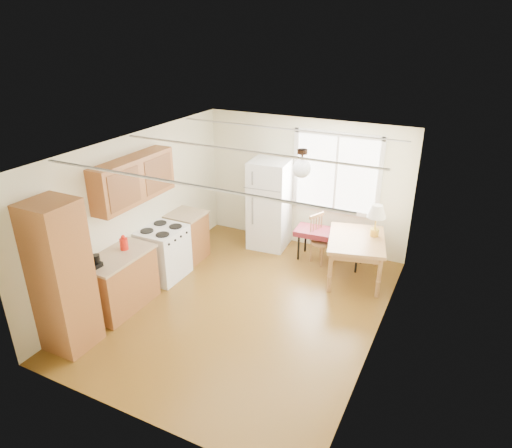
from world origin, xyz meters
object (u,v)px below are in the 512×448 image
Objects in this scene: dining_table at (356,244)px; chair at (319,235)px; refrigerator at (270,204)px; bench at (331,235)px.

chair is (-0.77, 0.33, -0.15)m from dining_table.
refrigerator is 1.95× the size of chair.
dining_table reaches higher than bench.
bench is 0.22m from chair.
chair is at bearing -14.82° from refrigerator.
chair is at bearing 142.30° from dining_table.
chair is at bearing -170.90° from bench.
refrigerator is 1.30× the size of bench.
refrigerator is at bearing 169.55° from bench.
bench is at bearing 131.27° from dining_table.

